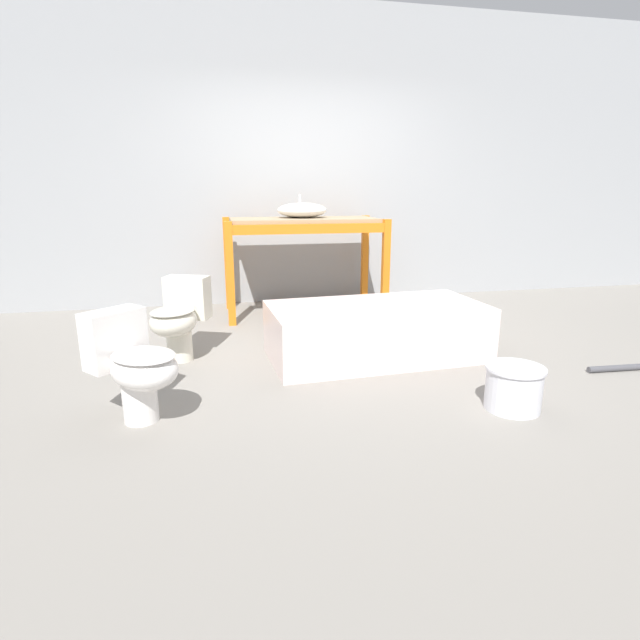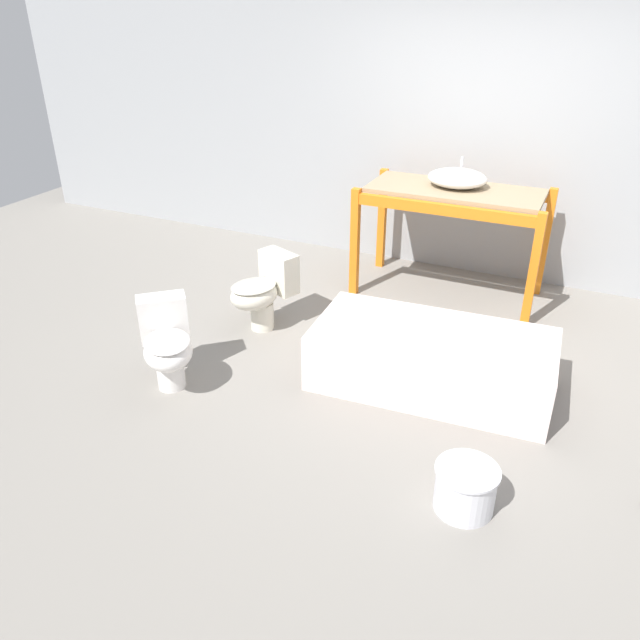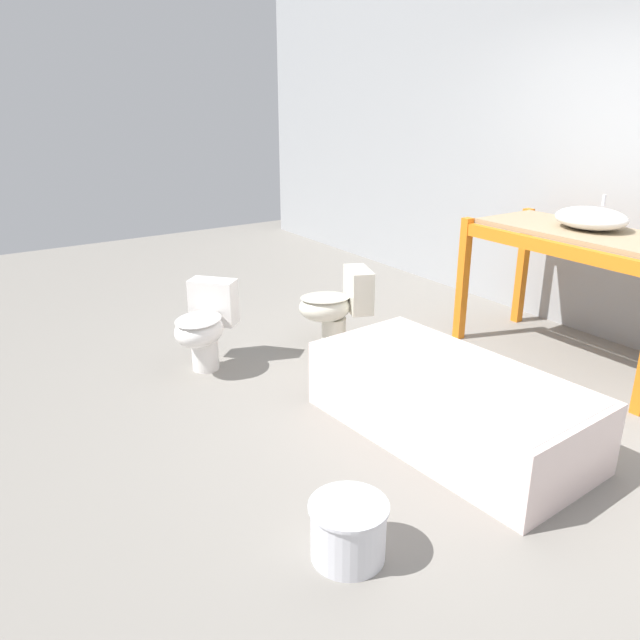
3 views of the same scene
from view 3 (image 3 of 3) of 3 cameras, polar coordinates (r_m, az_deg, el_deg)
name	(u,v)px [view 3 (image 3 of 3)]	position (r m, az deg, el deg)	size (l,w,h in m)	color
ground_plane	(464,408)	(4.11, 13.06, -7.87)	(12.00, 12.00, 0.00)	gray
shelving_rack	(582,253)	(4.82, 22.84, 5.67)	(1.61, 0.79, 0.99)	orange
sink_basin	(591,218)	(4.81, 23.54, 8.53)	(0.51, 0.44, 0.23)	white
bathtub_main	(449,398)	(3.69, 11.70, -6.99)	(1.68, 0.90, 0.42)	silver
toilet_near	(204,324)	(4.52, -10.52, -0.36)	(0.61, 0.63, 0.62)	white
toilet_far	(336,305)	(4.85, 1.50, 1.40)	(0.51, 0.64, 0.62)	silver
bucket_white	(348,529)	(2.81, 2.61, -18.56)	(0.35, 0.35, 0.27)	silver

